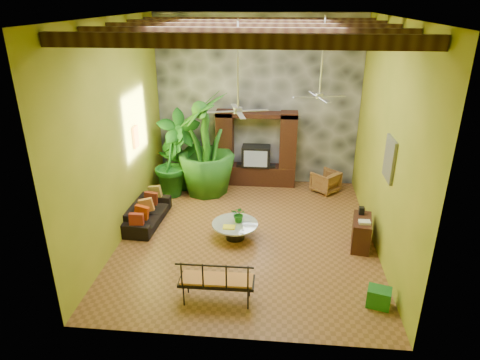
# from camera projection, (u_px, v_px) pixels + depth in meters

# --- Properties ---
(ground) EXTENTS (7.00, 7.00, 0.00)m
(ground) POSITION_uv_depth(u_px,v_px,m) (248.00, 234.00, 10.51)
(ground) COLOR brown
(ground) RESTS_ON ground
(ceiling) EXTENTS (6.00, 7.00, 0.02)m
(ceiling) POSITION_uv_depth(u_px,v_px,m) (250.00, 17.00, 8.54)
(ceiling) COLOR silver
(ceiling) RESTS_ON back_wall
(back_wall) EXTENTS (6.00, 0.02, 5.00)m
(back_wall) POSITION_uv_depth(u_px,v_px,m) (258.00, 102.00, 12.73)
(back_wall) COLOR olive
(back_wall) RESTS_ON ground
(left_wall) EXTENTS (0.02, 7.00, 5.00)m
(left_wall) POSITION_uv_depth(u_px,v_px,m) (118.00, 133.00, 9.79)
(left_wall) COLOR olive
(left_wall) RESTS_ON ground
(right_wall) EXTENTS (0.02, 7.00, 5.00)m
(right_wall) POSITION_uv_depth(u_px,v_px,m) (387.00, 141.00, 9.26)
(right_wall) COLOR olive
(right_wall) RESTS_ON ground
(stone_accent_wall) EXTENTS (5.98, 0.10, 4.98)m
(stone_accent_wall) POSITION_uv_depth(u_px,v_px,m) (257.00, 102.00, 12.67)
(stone_accent_wall) COLOR #34383C
(stone_accent_wall) RESTS_ON ground
(ceiling_beams) EXTENTS (5.95, 5.36, 0.22)m
(ceiling_beams) POSITION_uv_depth(u_px,v_px,m) (250.00, 29.00, 8.63)
(ceiling_beams) COLOR #362211
(ceiling_beams) RESTS_ON ceiling
(entertainment_center) EXTENTS (2.40, 0.55, 2.30)m
(entertainment_center) POSITION_uv_depth(u_px,v_px,m) (256.00, 154.00, 13.00)
(entertainment_center) COLOR black
(entertainment_center) RESTS_ON ground
(ceiling_fan_front) EXTENTS (1.28, 1.28, 1.86)m
(ceiling_fan_front) POSITION_uv_depth(u_px,v_px,m) (238.00, 101.00, 8.82)
(ceiling_fan_front) COLOR #B8B9BD
(ceiling_fan_front) RESTS_ON ceiling
(ceiling_fan_back) EXTENTS (1.28, 1.28, 1.86)m
(ceiling_fan_back) POSITION_uv_depth(u_px,v_px,m) (320.00, 87.00, 10.13)
(ceiling_fan_back) COLOR #B8B9BD
(ceiling_fan_back) RESTS_ON ceiling
(wall_art_mask) EXTENTS (0.06, 0.32, 0.55)m
(wall_art_mask) POSITION_uv_depth(u_px,v_px,m) (136.00, 137.00, 10.85)
(wall_art_mask) COLOR gold
(wall_art_mask) RESTS_ON left_wall
(wall_art_painting) EXTENTS (0.06, 0.70, 0.90)m
(wall_art_painting) POSITION_uv_depth(u_px,v_px,m) (390.00, 159.00, 8.80)
(wall_art_painting) COLOR #215C7C
(wall_art_painting) RESTS_ON right_wall
(sofa) EXTENTS (0.83, 1.90, 0.54)m
(sofa) POSITION_uv_depth(u_px,v_px,m) (147.00, 213.00, 10.96)
(sofa) COLOR black
(sofa) RESTS_ON ground
(wicker_armchair) EXTENTS (0.97, 0.97, 0.64)m
(wicker_armchair) POSITION_uv_depth(u_px,v_px,m) (325.00, 181.00, 12.72)
(wicker_armchair) COLOR olive
(wicker_armchair) RESTS_ON ground
(tall_plant_a) EXTENTS (1.51, 1.30, 2.42)m
(tall_plant_a) POSITION_uv_depth(u_px,v_px,m) (181.00, 151.00, 12.54)
(tall_plant_a) COLOR #185D18
(tall_plant_a) RESTS_ON ground
(tall_plant_b) EXTENTS (1.07, 1.24, 1.96)m
(tall_plant_b) POSITION_uv_depth(u_px,v_px,m) (170.00, 162.00, 12.31)
(tall_plant_b) COLOR #195F1E
(tall_plant_b) RESTS_ON ground
(tall_plant_c) EXTENTS (1.84, 1.84, 2.99)m
(tall_plant_c) POSITION_uv_depth(u_px,v_px,m) (205.00, 144.00, 12.20)
(tall_plant_c) COLOR #25691B
(tall_plant_c) RESTS_ON ground
(coffee_table) EXTENTS (1.10, 1.10, 0.40)m
(coffee_table) POSITION_uv_depth(u_px,v_px,m) (235.00, 228.00, 10.26)
(coffee_table) COLOR black
(coffee_table) RESTS_ON ground
(centerpiece_plant) EXTENTS (0.44, 0.41, 0.40)m
(centerpiece_plant) POSITION_uv_depth(u_px,v_px,m) (239.00, 214.00, 10.19)
(centerpiece_plant) COLOR #1B671B
(centerpiece_plant) RESTS_ON coffee_table
(yellow_tray) EXTENTS (0.29, 0.20, 0.03)m
(yellow_tray) POSITION_uv_depth(u_px,v_px,m) (229.00, 227.00, 10.00)
(yellow_tray) COLOR yellow
(yellow_tray) RESTS_ON coffee_table
(iron_bench) EXTENTS (1.42, 0.52, 0.57)m
(iron_bench) POSITION_uv_depth(u_px,v_px,m) (216.00, 280.00, 7.93)
(iron_bench) COLOR black
(iron_bench) RESTS_ON ground
(side_console) EXTENTS (0.54, 0.94, 0.71)m
(side_console) POSITION_uv_depth(u_px,v_px,m) (361.00, 233.00, 9.88)
(side_console) COLOR #371D11
(side_console) RESTS_ON ground
(green_bin) EXTENTS (0.50, 0.43, 0.37)m
(green_bin) POSITION_uv_depth(u_px,v_px,m) (379.00, 297.00, 8.02)
(green_bin) COLOR #1D7020
(green_bin) RESTS_ON ground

